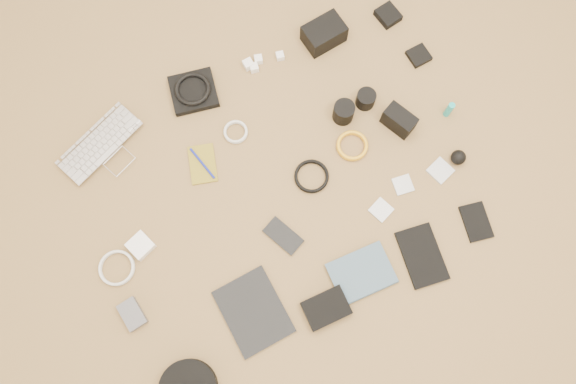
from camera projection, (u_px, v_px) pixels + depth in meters
name	position (u px, v px, depth m)	size (l,w,h in m)	color
laptop	(109.00, 152.00, 1.97)	(0.31, 0.22, 0.02)	silver
headphone_pouch	(194.00, 92.00, 2.03)	(0.16, 0.15, 0.03)	black
headphones	(193.00, 89.00, 2.01)	(0.13, 0.13, 0.02)	black
charger_a	(258.00, 59.00, 2.07)	(0.03, 0.03, 0.03)	white
charger_b	(254.00, 68.00, 2.06)	(0.03, 0.03, 0.03)	white
charger_c	(280.00, 56.00, 2.07)	(0.03, 0.03, 0.03)	white
charger_d	(248.00, 64.00, 2.06)	(0.03, 0.03, 0.03)	white
dslr_camera	(324.00, 34.00, 2.06)	(0.15, 0.10, 0.08)	black
lens_pouch	(388.00, 15.00, 2.11)	(0.07, 0.08, 0.03)	black
notebook_olive	(203.00, 164.00, 1.97)	(0.09, 0.14, 0.01)	olive
pen_blue	(202.00, 163.00, 1.96)	(0.01, 0.01, 0.14)	#131D9C
cable_white_a	(236.00, 132.00, 2.00)	(0.09, 0.09, 0.01)	silver
lens_a	(344.00, 112.00, 1.98)	(0.07, 0.07, 0.08)	black
lens_b	(366.00, 99.00, 2.01)	(0.07, 0.07, 0.06)	black
card_reader	(419.00, 56.00, 2.08)	(0.07, 0.07, 0.02)	black
power_brick	(141.00, 246.00, 1.89)	(0.07, 0.07, 0.03)	white
cable_white_b	(117.00, 268.00, 1.88)	(0.12, 0.12, 0.01)	silver
cable_black	(311.00, 177.00, 1.96)	(0.12, 0.12, 0.01)	black
cable_yellow	(352.00, 146.00, 1.99)	(0.11, 0.11, 0.01)	gold
flash	(399.00, 120.00, 1.97)	(0.06, 0.11, 0.09)	black
lens_cleaner	(449.00, 110.00, 1.99)	(0.02, 0.02, 0.08)	#1AAFAE
battery_charger	(132.00, 314.00, 1.83)	(0.06, 0.10, 0.03)	#56555A
tablet	(254.00, 312.00, 1.84)	(0.19, 0.24, 0.01)	black
phone	(283.00, 236.00, 1.90)	(0.07, 0.13, 0.01)	black
filter_case_left	(381.00, 210.00, 1.93)	(0.07, 0.07, 0.01)	silver
filter_case_mid	(403.00, 185.00, 1.95)	(0.06, 0.06, 0.01)	silver
filter_case_right	(440.00, 171.00, 1.96)	(0.07, 0.07, 0.01)	silver
air_blower	(458.00, 157.00, 1.96)	(0.05, 0.05, 0.05)	black
drive_case	(326.00, 308.00, 1.83)	(0.14, 0.10, 0.04)	black
paperback	(371.00, 294.00, 1.85)	(0.15, 0.20, 0.02)	#425B6F
notebook_black_a	(422.00, 256.00, 1.89)	(0.12, 0.20, 0.01)	black
notebook_black_b	(476.00, 222.00, 1.92)	(0.08, 0.13, 0.01)	black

